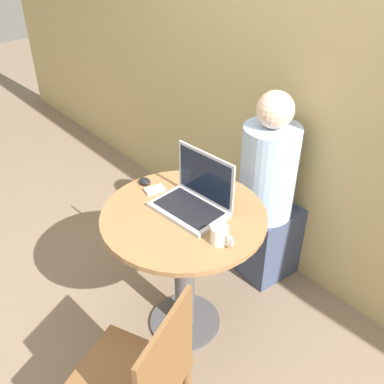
% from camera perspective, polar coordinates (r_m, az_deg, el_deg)
% --- Properties ---
extents(ground_plane, '(12.00, 12.00, 0.00)m').
position_cam_1_polar(ground_plane, '(2.59, -0.88, -16.22)').
color(ground_plane, '#7F6B56').
extents(back_wall, '(7.00, 0.05, 2.60)m').
position_cam_1_polar(back_wall, '(2.37, 14.87, 16.07)').
color(back_wall, tan).
rests_on(back_wall, ground_plane).
extents(round_table, '(0.77, 0.77, 0.75)m').
position_cam_1_polar(round_table, '(2.19, -1.01, -7.11)').
color(round_table, '#4C4C51').
rests_on(round_table, ground_plane).
extents(laptop, '(0.36, 0.25, 0.27)m').
position_cam_1_polar(laptop, '(2.07, 0.37, -0.68)').
color(laptop, '#B7B7BC').
rests_on(laptop, round_table).
extents(cell_phone, '(0.08, 0.10, 0.02)m').
position_cam_1_polar(cell_phone, '(2.22, -4.78, 0.30)').
color(cell_phone, silver).
rests_on(cell_phone, round_table).
extents(computer_mouse, '(0.07, 0.05, 0.03)m').
position_cam_1_polar(computer_mouse, '(2.27, -6.02, 1.36)').
color(computer_mouse, black).
rests_on(computer_mouse, round_table).
extents(coffee_cup, '(0.12, 0.08, 0.08)m').
position_cam_1_polar(coffee_cup, '(1.89, 3.63, -5.47)').
color(coffee_cup, white).
rests_on(coffee_cup, round_table).
extents(person_seated, '(0.32, 0.48, 1.19)m').
position_cam_1_polar(person_seated, '(2.60, 10.04, -1.43)').
color(person_seated, '#3D4766').
rests_on(person_seated, ground_plane).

